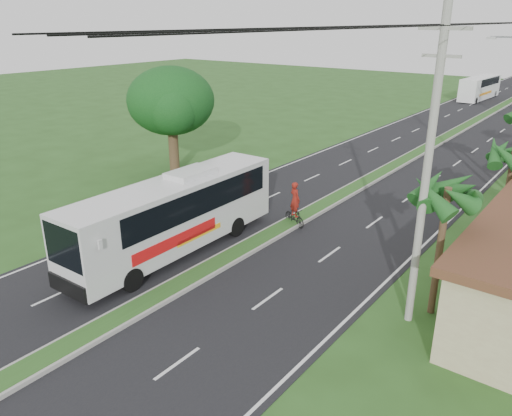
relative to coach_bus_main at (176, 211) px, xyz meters
The scene contains 11 objects.
ground 3.38m from the coach_bus_main, 20.71° to the right, with size 180.00×180.00×0.00m, color #284C1C.
road_asphalt 19.33m from the coach_bus_main, 82.55° to the left, with size 14.00×160.00×0.02m, color black.
median_strip 19.32m from the coach_bus_main, 82.55° to the left, with size 1.20×160.00×0.18m.
lane_edge_left 19.63m from the coach_bus_main, 102.45° to the left, with size 0.12×160.00×0.01m, color silver.
lane_edge_right 21.26m from the coach_bus_main, 64.25° to the left, with size 0.12×160.00×0.01m, color silver.
palm_verge_a 11.97m from the coach_bus_main, 10.15° to the left, with size 2.40×2.40×5.45m.
shade_tree 13.55m from the coach_bus_main, 136.67° to the left, with size 6.30×6.00×7.54m.
utility_pole_a 11.61m from the coach_bus_main, ahead, with size 1.60×0.28×11.00m.
coach_bus_main is the anchor object (origin of this frame).
coach_bus_far 59.41m from the coach_bus_main, 91.52° to the left, with size 2.86×10.54×3.04m.
motorcyclist 6.73m from the coach_bus_main, 65.99° to the left, with size 1.72×1.04×2.46m.
Camera 1 is at (13.56, -14.07, 10.46)m, focal length 35.00 mm.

